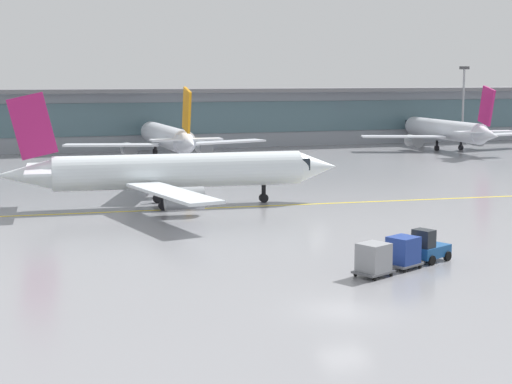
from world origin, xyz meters
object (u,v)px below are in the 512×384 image
(gate_airplane_2, at_px, (445,130))
(apron_light_mast_1, at_px, (463,102))
(taxiing_regional_jet, at_px, (175,172))
(cargo_dolly_trailing, at_px, (374,259))
(cargo_dolly_lead, at_px, (403,251))
(baggage_tug, at_px, (428,248))
(gate_airplane_1, at_px, (167,137))

(gate_airplane_2, bearing_deg, apron_light_mast_1, -41.84)
(taxiing_regional_jet, xyz_separation_m, cargo_dolly_trailing, (5.07, -28.61, -1.99))
(taxiing_regional_jet, bearing_deg, cargo_dolly_lead, -69.89)
(baggage_tug, bearing_deg, cargo_dolly_trailing, 180.00)
(gate_airplane_2, distance_m, baggage_tug, 80.16)
(gate_airplane_2, bearing_deg, gate_airplane_1, 95.08)
(cargo_dolly_lead, bearing_deg, baggage_tug, -0.00)
(baggage_tug, bearing_deg, gate_airplane_2, 32.88)
(cargo_dolly_lead, xyz_separation_m, cargo_dolly_trailing, (-2.56, -1.18, 0.00))
(gate_airplane_2, distance_m, cargo_dolly_lead, 82.34)
(taxiing_regional_jet, xyz_separation_m, apron_light_mast_1, (61.40, 49.34, 4.25))
(baggage_tug, bearing_deg, cargo_dolly_lead, 180.00)
(baggage_tug, relative_size, cargo_dolly_lead, 1.14)
(taxiing_regional_jet, distance_m, cargo_dolly_trailing, 29.13)
(gate_airplane_2, relative_size, apron_light_mast_1, 2.33)
(taxiing_regional_jet, height_order, apron_light_mast_1, apron_light_mast_1)
(baggage_tug, bearing_deg, taxiing_regional_jet, 86.13)
(gate_airplane_1, bearing_deg, taxiing_regional_jet, 168.93)
(gate_airplane_2, distance_m, taxiing_regional_jet, 67.17)
(taxiing_regional_jet, distance_m, apron_light_mast_1, 78.88)
(cargo_dolly_lead, height_order, apron_light_mast_1, apron_light_mast_1)
(gate_airplane_1, height_order, apron_light_mast_1, apron_light_mast_1)
(gate_airplane_1, height_order, cargo_dolly_lead, gate_airplane_1)
(gate_airplane_2, distance_m, apron_light_mast_1, 12.40)
(cargo_dolly_trailing, bearing_deg, baggage_tug, -0.00)
(gate_airplane_2, relative_size, baggage_tug, 10.47)
(gate_airplane_2, bearing_deg, baggage_tug, 151.68)
(taxiing_regional_jet, distance_m, cargo_dolly_lead, 28.55)
(gate_airplane_2, xyz_separation_m, taxiing_regional_jet, (-53.02, -41.24, -0.02))
(apron_light_mast_1, bearing_deg, gate_airplane_2, -136.00)
(taxiing_regional_jet, relative_size, cargo_dolly_lead, 11.92)
(cargo_dolly_lead, xyz_separation_m, apron_light_mast_1, (53.77, 76.78, 6.24))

